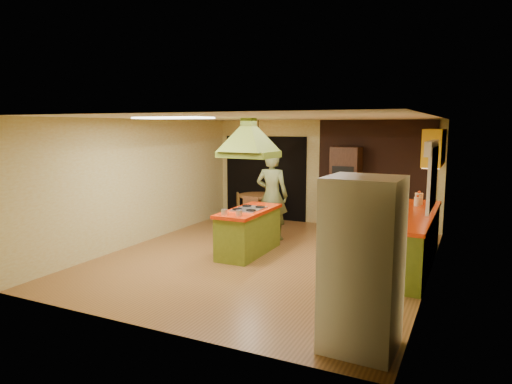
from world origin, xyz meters
The scene contains 21 objects.
ground centered at (0.00, 0.00, 0.00)m, with size 6.50×6.50×0.00m, color #905F2F.
room_walls centered at (0.00, 0.00, 1.25)m, with size 5.50×6.50×6.50m.
ceiling_plane centered at (0.00, 0.00, 2.50)m, with size 6.50×6.50×0.00m, color silver.
brick_panel centered at (1.25, 3.23, 1.25)m, with size 2.64×0.03×2.50m, color #381E14.
nook_opening centered at (-1.50, 3.23, 1.05)m, with size 2.20×0.03×2.10m, color black.
right_counter centered at (2.45, 0.60, 0.46)m, with size 0.62×3.05×0.92m.
upper_cabinets centered at (2.57, 2.20, 1.95)m, with size 0.34×1.40×0.70m, color yellow.
window_right centered at (2.70, 0.40, 1.77)m, with size 0.12×1.35×1.06m.
fluor_panel centered at (-1.10, -1.20, 2.48)m, with size 1.20×0.60×0.03m, color white.
kitchen_island centered at (-0.42, 0.13, 0.42)m, with size 0.68×1.66×0.85m.
range_hood centered at (-0.42, 0.13, 2.25)m, with size 1.03×0.77×0.79m.
man centered at (-0.47, 1.31, 0.92)m, with size 0.67×0.44×1.85m, color #545C30.
refrigerator centered at (2.30, -2.64, 0.92)m, with size 0.76×0.72×1.85m, color white.
wall_oven centered at (0.66, 2.95, 0.95)m, with size 0.62×0.60×1.89m.
dining_table centered at (-1.38, 2.57, 0.50)m, with size 0.95×0.95×0.72m.
chair_left centered at (-2.08, 2.47, 0.36)m, with size 0.39×0.39×0.72m, color brown, non-canonical shape.
chair_near centered at (-1.13, 1.92, 0.40)m, with size 0.44×0.44×0.80m, color brown, non-canonical shape.
pendant_lamp centered at (-1.38, 2.57, 1.90)m, with size 0.32×0.32×0.20m, color #FF9E3F.
canister_large centered at (2.40, 1.53, 1.02)m, with size 0.14×0.14×0.21m, color #FFF4CD.
canister_medium centered at (2.40, 1.56, 1.02)m, with size 0.15×0.15×0.21m, color #F4E2C5.
canister_small centered at (2.40, 1.34, 1.00)m, with size 0.12×0.12×0.16m, color #F6EDC6.
Camera 1 is at (3.29, -7.27, 2.36)m, focal length 32.00 mm.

